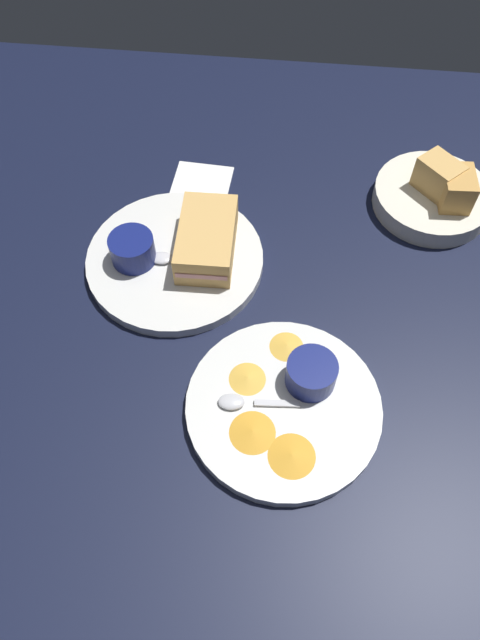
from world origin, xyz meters
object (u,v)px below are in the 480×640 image
Objects in this scene: spoon_by_dark_ramekin at (171,259)px; bread_basket_rear at (435,195)px; plate_chips_companion at (283,407)px; ramekin_dark_sauce at (132,249)px; plate_sandwich_main at (175,260)px; sandwich_half_near at (207,239)px; ramekin_light_gravy at (311,373)px; spoon_by_gravy_ramekin at (242,402)px.

spoon_by_dark_ramekin is 40.82cm from bread_basket_rear.
ramekin_dark_sauce is at bearing -131.93° from plate_chips_companion.
spoon_by_dark_ramekin is at bearing -139.79° from plate_chips_companion.
spoon_by_dark_ramekin reaches higher than plate_sandwich_main.
sandwich_half_near is 2.15× the size of ramekin_dark_sauce.
plate_chips_companion is at bearing 28.58° from sandwich_half_near.
sandwich_half_near is at bearing 109.38° from plate_sandwich_main.
spoon_by_gravy_ramekin is at bearing -63.52° from ramekin_light_gravy.
plate_chips_companion is (20.39, 17.24, -1.16)cm from spoon_by_dark_ramekin.
plate_sandwich_main is at bearing -131.57° from ramekin_light_gravy.
sandwich_half_near is 0.77× the size of bread_basket_rear.
plate_chips_companion is 2.39× the size of spoon_by_gravy_ramekin.
plate_chips_companion is at bearing 40.21° from spoon_by_dark_ramekin.
sandwich_half_near reaches higher than plate_sandwich_main.
plate_sandwich_main is 6.37cm from ramekin_dark_sauce.
ramekin_dark_sauce reaches higher than ramekin_light_gravy.
ramekin_dark_sauce is (2.59, -10.03, -0.22)cm from sandwich_half_near.
ramekin_dark_sauce is 0.36× the size of bread_basket_rear.
ramekin_light_gravy is at bearing 140.19° from plate_chips_companion.
plate_chips_companion is 1.35× the size of bread_basket_rear.
bread_basket_rear reaches higher than ramekin_dark_sauce.
spoon_by_dark_ramekin is at bearing -64.32° from sandwich_half_near.
plate_chips_companion is at bearing 48.07° from ramekin_dark_sauce.
plate_sandwich_main is at bearing -151.11° from spoon_by_gravy_ramekin.
ramekin_light_gravy is 0.62× the size of spoon_by_gravy_ramekin.
plate_sandwich_main is 2.53× the size of spoon_by_dark_ramekin.
ramekin_light_gravy is at bearing -27.71° from bread_basket_rear.
spoon_by_dark_ramekin reaches higher than plate_chips_companion.
spoon_by_gravy_ramekin is at bearing 17.74° from sandwich_half_near.
plate_sandwich_main is 1.87× the size of sandwich_half_near.
plate_sandwich_main is 4.01× the size of ramekin_dark_sauce.
bread_basket_rear is at bearing 113.25° from spoon_by_dark_ramekin.
ramekin_light_gravy is (-3.56, 2.96, 2.83)cm from plate_chips_companion.
ramekin_light_gravy is (17.59, 19.83, 2.83)cm from plate_sandwich_main.
sandwich_half_near reaches higher than ramekin_light_gravy.
sandwich_half_near is 1.35× the size of spoon_by_dark_ramekin.
bread_basket_rear is (-16.37, 42.68, -1.40)cm from ramekin_dark_sauce.
bread_basket_rear reaches higher than spoon_by_dark_ramekin.
sandwich_half_near is at bearing -141.32° from ramekin_light_gravy.
ramekin_light_gravy is at bearing 48.43° from plate_sandwich_main.
spoon_by_gravy_ramekin is at bearing 30.52° from spoon_by_dark_ramekin.
spoon_by_gravy_ramekin is (23.13, 7.40, -2.04)cm from sandwich_half_near.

